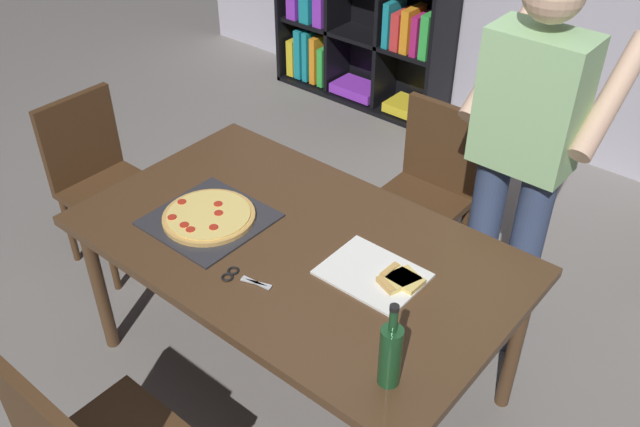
# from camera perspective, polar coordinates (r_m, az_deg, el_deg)

# --- Properties ---
(ground_plane) EXTENTS (12.00, 12.00, 0.00)m
(ground_plane) POSITION_cam_1_polar(r_m,az_deg,el_deg) (3.18, -1.78, -12.98)
(ground_plane) COLOR gray
(dining_table) EXTENTS (1.73, 1.03, 0.75)m
(dining_table) POSITION_cam_1_polar(r_m,az_deg,el_deg) (2.70, -2.04, -3.46)
(dining_table) COLOR #4C331E
(dining_table) RESTS_ON ground_plane
(chair_far_side) EXTENTS (0.42, 0.42, 0.90)m
(chair_far_side) POSITION_cam_1_polar(r_m,az_deg,el_deg) (3.46, 9.06, 2.55)
(chair_far_side) COLOR #472D19
(chair_far_side) RESTS_ON ground_plane
(chair_left_end) EXTENTS (0.42, 0.42, 0.90)m
(chair_left_end) POSITION_cam_1_polar(r_m,az_deg,el_deg) (3.67, -18.02, 3.30)
(chair_left_end) COLOR #472D19
(chair_left_end) RESTS_ON ground_plane
(person_serving_pizza) EXTENTS (0.55, 0.54, 1.75)m
(person_serving_pizza) POSITION_cam_1_polar(r_m,az_deg,el_deg) (2.84, 16.59, 4.97)
(person_serving_pizza) COLOR #38476B
(person_serving_pizza) RESTS_ON ground_plane
(pepperoni_pizza_on_tray) EXTENTS (0.43, 0.43, 0.04)m
(pepperoni_pizza_on_tray) POSITION_cam_1_polar(r_m,az_deg,el_deg) (2.79, -9.24, -0.32)
(pepperoni_pizza_on_tray) COLOR #2D2D33
(pepperoni_pizza_on_tray) RESTS_ON dining_table
(pizza_slices_on_towel) EXTENTS (0.36, 0.28, 0.03)m
(pizza_slices_on_towel) POSITION_cam_1_polar(r_m,az_deg,el_deg) (2.49, 5.17, -5.18)
(pizza_slices_on_towel) COLOR white
(pizza_slices_on_towel) RESTS_ON dining_table
(wine_bottle) EXTENTS (0.07, 0.07, 0.32)m
(wine_bottle) POSITION_cam_1_polar(r_m,az_deg,el_deg) (2.08, 5.89, -11.58)
(wine_bottle) COLOR #194723
(wine_bottle) RESTS_ON dining_table
(kitchen_scissors) EXTENTS (0.20, 0.10, 0.01)m
(kitchen_scissors) POSITION_cam_1_polar(r_m,az_deg,el_deg) (2.50, -6.73, -5.28)
(kitchen_scissors) COLOR silver
(kitchen_scissors) RESTS_ON dining_table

